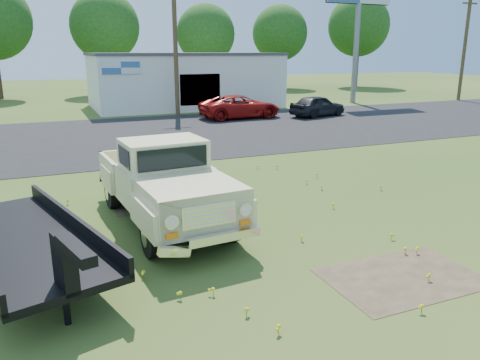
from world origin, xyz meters
The scene contains 15 objects.
ground centered at (0.00, 0.00, 0.00)m, with size 140.00×140.00×0.00m, color #304D18.
asphalt_lot centered at (0.00, 15.00, 0.00)m, with size 90.00×14.00×0.02m, color black.
dirt_patch_a centered at (1.50, -3.00, 0.00)m, with size 3.00×2.00×0.01m, color #453A25.
dirt_patch_b centered at (-2.00, 3.50, 0.00)m, with size 2.20×1.60×0.01m, color #453A25.
commercial_building centered at (6.00, 26.99, 2.10)m, with size 14.20×8.20×4.15m.
utility_pole_mid centered at (4.00, 22.00, 4.60)m, with size 1.60×0.30×9.00m.
utility_pole_east centered at (30.00, 22.00, 4.60)m, with size 1.60×0.30×9.00m.
treeline_d centered at (2.00, 40.50, 6.62)m, with size 6.72×6.72×10.00m.
treeline_e centered at (12.00, 39.00, 5.98)m, with size 6.08×6.08×9.04m.
treeline_f centered at (22.00, 41.50, 6.30)m, with size 6.40×6.40×9.52m.
treeline_g centered at (32.00, 40.00, 7.25)m, with size 7.36×7.36×10.95m.
vintage_pickup_truck centered at (-1.99, 1.78, 1.09)m, with size 2.34×6.02×2.18m, color #C4B983, non-canonical shape.
flatbed_trailer centered at (-5.23, 0.04, 0.82)m, with size 2.00×6.01×1.64m, color black, non-canonical shape.
red_pickup centered at (7.38, 18.95, 0.74)m, with size 2.46×5.34×1.48m, color maroon.
dark_sedan centered at (12.49, 17.66, 0.71)m, with size 1.67×4.14×1.41m, color black.
Camera 1 is at (-4.66, -9.38, 4.26)m, focal length 35.00 mm.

